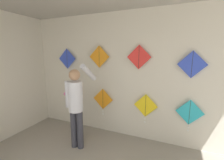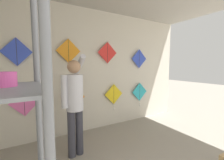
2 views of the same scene
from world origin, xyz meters
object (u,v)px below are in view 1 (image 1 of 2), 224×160
kite_1 (103,100)px  kite_3 (189,114)px  kite_0 (71,95)px  kite_7 (192,65)px  kite_2 (146,107)px  shopkeeper (76,102)px  kite_6 (139,57)px  kite_5 (99,57)px  kite_4 (67,59)px

kite_1 → kite_3: 1.87m
kite_0 → kite_3: (2.80, -0.00, -0.07)m
kite_7 → kite_2: bearing=-179.9°
kite_2 → shopkeeper: bearing=-147.5°
kite_6 → kite_7: 1.00m
kite_1 → kite_3: (1.87, 0.00, -0.04)m
kite_5 → kite_7: size_ratio=1.00×
kite_1 → kite_6: size_ratio=1.27×
kite_2 → kite_5: bearing=180.0°
kite_0 → kite_7: (2.76, 0.00, 0.88)m
kite_1 → kite_4: kite_4 is taller
kite_0 → kite_2: kite_0 is taller
shopkeeper → kite_0: bearing=126.5°
kite_4 → kite_5: 0.92m
kite_0 → kite_5: bearing=0.0°
kite_2 → kite_3: size_ratio=1.00×
kite_0 → kite_3: kite_0 is taller
kite_3 → kite_6: size_ratio=1.27×
shopkeeper → kite_1: shopkeeper is taller
kite_2 → kite_3: (0.85, 0.00, -0.02)m
kite_4 → kite_5: kite_5 is taller
kite_0 → kite_4: bearing=180.0°
kite_4 → kite_7: kite_4 is taller
kite_1 → kite_5: 1.04m
kite_2 → kite_3: kite_2 is taller
kite_2 → kite_4: size_ratio=1.27×
kite_0 → kite_5: kite_5 is taller
kite_1 → kite_4: 1.40m
kite_1 → kite_3: kite_1 is taller
kite_1 → kite_4: size_ratio=1.27×
kite_3 → kite_5: bearing=180.0°
kite_2 → kite_6: (-0.18, 0.00, 1.05)m
kite_5 → kite_7: (1.91, 0.00, -0.12)m
kite_1 → kite_7: kite_7 is taller
kite_4 → kite_5: (0.92, 0.00, 0.06)m
kite_3 → kite_1: bearing=180.0°
shopkeeper → kite_2: size_ratio=2.66×
shopkeeper → kite_4: (-0.80, 0.78, 0.80)m
kite_5 → kite_7: kite_5 is taller
kite_4 → kite_6: bearing=0.0°
kite_5 → kite_0: bearing=180.0°
shopkeeper → kite_3: size_ratio=2.66×
kite_0 → kite_3: bearing=-0.0°
kite_0 → kite_1: 0.93m
shopkeeper → kite_6: kite_6 is taller
kite_1 → kite_2: bearing=0.0°
kite_5 → kite_1: bearing=-0.5°
kite_2 → kite_5: size_ratio=1.27×
shopkeeper → kite_7: kite_7 is taller
shopkeeper → kite_5: (0.12, 0.78, 0.86)m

